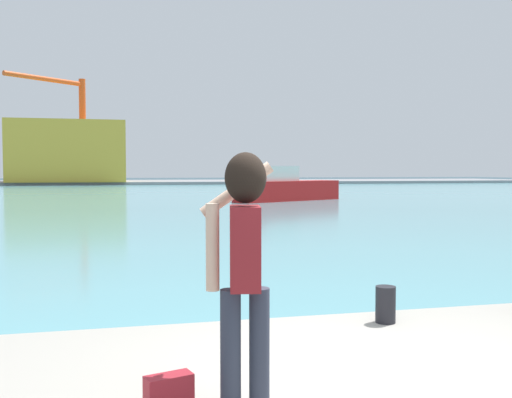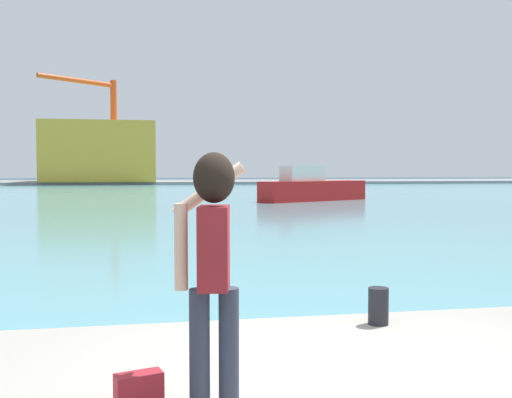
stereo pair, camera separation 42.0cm
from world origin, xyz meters
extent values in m
plane|color=#334751|center=(0.00, 50.00, 0.00)|extent=(220.00, 220.00, 0.00)
cube|color=#599EA8|center=(0.00, 52.00, 0.01)|extent=(140.00, 100.00, 0.02)
cube|color=gray|center=(0.00, 92.00, 0.21)|extent=(140.00, 20.00, 0.42)
cylinder|color=#2D3342|center=(-1.05, -0.28, 0.97)|extent=(0.14, 0.14, 0.82)
cylinder|color=#2D3342|center=(-0.85, -0.28, 0.97)|extent=(0.14, 0.14, 0.82)
cube|color=maroon|center=(-0.95, -0.28, 1.66)|extent=(0.26, 0.37, 0.56)
sphere|color=#E0B293|center=(-0.95, -0.28, 2.12)|extent=(0.22, 0.22, 0.22)
ellipsoid|color=black|center=(-0.95, -0.30, 2.13)|extent=(0.28, 0.26, 0.34)
cylinder|color=#E0B293|center=(-1.17, -0.28, 1.67)|extent=(0.09, 0.09, 0.58)
cylinder|color=#E0B293|center=(-0.96, -0.06, 2.04)|extent=(0.53, 0.18, 0.40)
cube|color=black|center=(-0.94, 0.06, 2.21)|extent=(0.02, 0.07, 0.14)
cube|color=maroon|center=(-1.46, -0.19, 0.68)|extent=(0.35, 0.23, 0.24)
cylinder|color=black|center=(0.98, 1.53, 0.76)|extent=(0.21, 0.21, 0.39)
cube|color=#B21919|center=(10.01, 35.22, 0.72)|extent=(8.61, 5.66, 1.40)
cube|color=silver|center=(9.04, 34.72, 1.94)|extent=(3.35, 2.63, 1.05)
cube|color=gold|center=(-8.71, 88.62, 4.92)|extent=(16.53, 13.99, 8.98)
cylinder|color=#D84C19|center=(-6.75, 88.66, 8.23)|extent=(1.00, 1.00, 15.61)
cylinder|color=#D84C19|center=(-11.58, 84.46, 15.24)|extent=(10.13, 8.93, 0.70)
camera|label=1|loc=(-1.79, -4.06, 2.18)|focal=40.69mm
camera|label=2|loc=(-1.37, -4.15, 2.18)|focal=40.69mm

